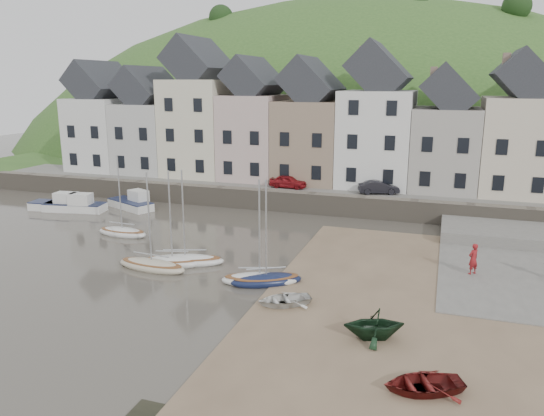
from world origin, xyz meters
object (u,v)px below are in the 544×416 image
(car_right, at_px, (379,187))
(rowboat_green, at_px, (374,324))
(car_left, at_px, (288,182))
(rowboat_white, at_px, (284,299))
(rowboat_red, at_px, (423,383))
(person_red, at_px, (473,259))
(sailboat_0, at_px, (122,232))

(car_right, bearing_deg, rowboat_green, 169.63)
(rowboat_green, xyz_separation_m, car_left, (-11.34, 24.18, 1.41))
(rowboat_white, relative_size, rowboat_red, 0.93)
(rowboat_red, bearing_deg, car_left, -177.84)
(person_red, bearing_deg, rowboat_red, 36.63)
(rowboat_white, xyz_separation_m, person_red, (9.42, 7.68, 0.72))
(person_red, xyz_separation_m, car_left, (-15.86, 14.30, 1.13))
(rowboat_red, xyz_separation_m, car_right, (-5.24, 27.73, 1.81))
(rowboat_white, bearing_deg, sailboat_0, -151.49)
(rowboat_white, xyz_separation_m, rowboat_red, (7.22, -5.75, 0.02))
(sailboat_0, xyz_separation_m, rowboat_white, (15.37, -8.24, 0.09))
(car_left, relative_size, car_right, 0.98)
(sailboat_0, xyz_separation_m, person_red, (24.80, -0.56, 0.80))
(rowboat_green, distance_m, person_red, 10.86)
(rowboat_white, bearing_deg, rowboat_red, 18.20)
(rowboat_green, xyz_separation_m, person_red, (4.51, 9.88, 0.29))
(rowboat_green, bearing_deg, person_red, 134.79)
(rowboat_red, xyz_separation_m, person_red, (2.20, 13.43, 0.69))
(sailboat_0, xyz_separation_m, rowboat_green, (20.28, -10.44, 0.51))
(rowboat_white, xyz_separation_m, car_left, (-6.43, 21.98, 1.84))
(rowboat_red, bearing_deg, person_red, 146.63)
(car_left, bearing_deg, rowboat_red, -150.41)
(sailboat_0, distance_m, car_right, 22.22)
(car_right, bearing_deg, rowboat_red, 173.43)
(rowboat_green, height_order, rowboat_red, rowboat_green)
(rowboat_green, bearing_deg, rowboat_white, -134.75)
(rowboat_red, height_order, person_red, person_red)
(rowboat_white, height_order, car_right, car_right)
(rowboat_green, relative_size, car_right, 0.77)
(rowboat_white, relative_size, car_right, 0.79)
(sailboat_0, relative_size, car_right, 1.77)
(sailboat_0, bearing_deg, rowboat_white, -28.20)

